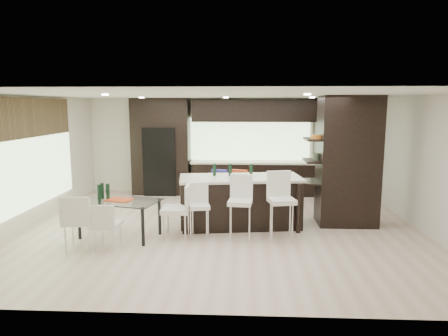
# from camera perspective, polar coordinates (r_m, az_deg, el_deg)

# --- Properties ---
(ground) EXTENTS (8.00, 8.00, 0.00)m
(ground) POSITION_cam_1_polar(r_m,az_deg,el_deg) (8.35, -0.20, -8.46)
(ground) COLOR beige
(ground) RESTS_ON ground
(back_wall) EXTENTS (8.00, 0.02, 2.70)m
(back_wall) POSITION_cam_1_polar(r_m,az_deg,el_deg) (11.53, 0.70, 3.21)
(back_wall) COLOR white
(back_wall) RESTS_ON ground
(left_wall) EXTENTS (0.02, 7.00, 2.70)m
(left_wall) POSITION_cam_1_polar(r_m,az_deg,el_deg) (9.17, -26.02, 0.84)
(left_wall) COLOR white
(left_wall) RESTS_ON ground
(right_wall) EXTENTS (0.02, 7.00, 2.70)m
(right_wall) POSITION_cam_1_polar(r_m,az_deg,el_deg) (8.81, 26.77, 0.49)
(right_wall) COLOR white
(right_wall) RESTS_ON ground
(ceiling) EXTENTS (8.00, 7.00, 0.02)m
(ceiling) POSITION_cam_1_polar(r_m,az_deg,el_deg) (7.97, -0.21, 10.39)
(ceiling) COLOR white
(ceiling) RESTS_ON ground
(window_left) EXTENTS (0.04, 3.20, 1.90)m
(window_left) POSITION_cam_1_polar(r_m,az_deg,el_deg) (9.33, -25.22, 1.02)
(window_left) COLOR #B2D199
(window_left) RESTS_ON left_wall
(window_back) EXTENTS (3.40, 0.04, 1.20)m
(window_back) POSITION_cam_1_polar(r_m,az_deg,el_deg) (11.46, 3.70, 4.17)
(window_back) COLOR #B2D199
(window_back) RESTS_ON back_wall
(stone_accent) EXTENTS (0.08, 3.00, 0.80)m
(stone_accent) POSITION_cam_1_polar(r_m,az_deg,el_deg) (9.25, -25.43, 6.55)
(stone_accent) COLOR brown
(stone_accent) RESTS_ON left_wall
(ceiling_spots) EXTENTS (4.00, 3.00, 0.02)m
(ceiling_spots) POSITION_cam_1_polar(r_m,az_deg,el_deg) (8.22, -0.12, 10.21)
(ceiling_spots) COLOR white
(ceiling_spots) RESTS_ON ceiling
(back_cabinetry) EXTENTS (6.80, 0.68, 2.70)m
(back_cabinetry) POSITION_cam_1_polar(r_m,az_deg,el_deg) (11.19, 3.20, 3.03)
(back_cabinetry) COLOR black
(back_cabinetry) RESTS_ON ground
(refrigerator) EXTENTS (0.90, 0.68, 1.90)m
(refrigerator) POSITION_cam_1_polar(r_m,az_deg,el_deg) (11.42, -8.95, 1.03)
(refrigerator) COLOR black
(refrigerator) RESTS_ON ground
(partition_column) EXTENTS (1.20, 0.80, 2.70)m
(partition_column) POSITION_cam_1_polar(r_m,az_deg,el_deg) (8.72, 17.27, 0.97)
(partition_column) COLOR black
(partition_column) RESTS_ON ground
(kitchen_island) EXTENTS (2.62, 1.40, 1.04)m
(kitchen_island) POSITION_cam_1_polar(r_m,az_deg,el_deg) (8.35, 2.36, -4.76)
(kitchen_island) COLOR black
(kitchen_island) RESTS_ON ground
(stool_left) EXTENTS (0.44, 0.44, 0.84)m
(stool_left) POSITION_cam_1_polar(r_m,az_deg,el_deg) (7.62, -3.52, -6.89)
(stool_left) COLOR white
(stool_left) RESTS_ON ground
(stool_mid) EXTENTS (0.48, 0.48, 0.98)m
(stool_mid) POSITION_cam_1_polar(r_m,az_deg,el_deg) (7.53, 2.31, -6.54)
(stool_mid) COLOR white
(stool_mid) RESTS_ON ground
(stool_right) EXTENTS (0.54, 0.54, 1.03)m
(stool_right) POSITION_cam_1_polar(r_m,az_deg,el_deg) (7.55, 8.19, -6.37)
(stool_right) COLOR white
(stool_right) RESTS_ON ground
(bench) EXTENTS (1.56, 0.99, 0.56)m
(bench) POSITION_cam_1_polar(r_m,az_deg,el_deg) (9.67, 1.27, -4.32)
(bench) COLOR black
(bench) RESTS_ON ground
(floor_vase) EXTENTS (0.51, 0.51, 1.11)m
(floor_vase) POSITION_cam_1_polar(r_m,az_deg,el_deg) (8.85, 15.04, -4.04)
(floor_vase) COLOR #3E4A35
(floor_vase) RESTS_ON ground
(dining_table) EXTENTS (1.65, 1.17, 0.72)m
(dining_table) POSITION_cam_1_polar(r_m,az_deg,el_deg) (7.93, -14.63, -7.00)
(dining_table) COLOR white
(dining_table) RESTS_ON ground
(chair_near) EXTENTS (0.45, 0.45, 0.78)m
(chair_near) POSITION_cam_1_polar(r_m,az_deg,el_deg) (7.28, -16.32, -8.25)
(chair_near) COLOR white
(chair_near) RESTS_ON ground
(chair_far) EXTENTS (0.55, 0.55, 0.92)m
(chair_far) POSITION_cam_1_polar(r_m,az_deg,el_deg) (7.39, -19.88, -7.60)
(chair_far) COLOR white
(chair_far) RESTS_ON ground
(chair_end) EXTENTS (0.52, 0.52, 0.95)m
(chair_end) POSITION_cam_1_polar(r_m,az_deg,el_deg) (7.65, -6.86, -6.45)
(chair_end) COLOR white
(chair_end) RESTS_ON ground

